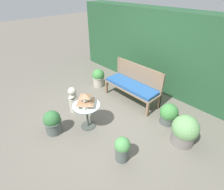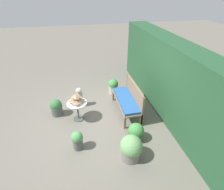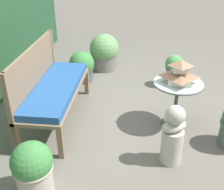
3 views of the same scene
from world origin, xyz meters
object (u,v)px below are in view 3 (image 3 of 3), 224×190
object	(u,v)px
garden_bench	(56,90)
potted_plant_table_near	(174,69)
garden_bust	(173,136)
potted_plant_bench_right	(104,52)
potted_plant_table_far	(33,169)
pagoda_birdhouse	(180,73)
patio_table	(177,92)
potted_plant_patio_mid	(82,67)

from	to	relation	value
garden_bench	potted_plant_table_near	distance (m)	1.97
garden_bust	potted_plant_bench_right	distance (m)	2.61
garden_bust	potted_plant_table_far	world-z (taller)	garden_bust
pagoda_birdhouse	potted_plant_table_far	size ratio (longest dim) A/B	0.65
garden_bench	patio_table	bearing A→B (deg)	-88.65
potted_plant_patio_mid	potted_plant_table_near	distance (m)	1.50
potted_plant_patio_mid	potted_plant_table_near	world-z (taller)	potted_plant_table_near
garden_bench	potted_plant_patio_mid	distance (m)	1.22
garden_bust	potted_plant_patio_mid	xyz separation A→B (m)	(1.87, 1.33, -0.08)
garden_bench	pagoda_birdhouse	size ratio (longest dim) A/B	4.26
patio_table	garden_bust	size ratio (longest dim) A/B	0.88
potted_plant_bench_right	pagoda_birdhouse	bearing A→B (deg)	-146.65
patio_table	garden_bust	bearing A→B (deg)	172.30
potted_plant_bench_right	potted_plant_table_far	bearing A→B (deg)	175.19
garden_bust	potted_plant_bench_right	world-z (taller)	garden_bust
potted_plant_bench_right	potted_plant_table_near	bearing A→B (deg)	-115.18
potted_plant_patio_mid	potted_plant_bench_right	distance (m)	0.62
potted_plant_bench_right	patio_table	bearing A→B (deg)	-146.65
potted_plant_table_far	garden_bust	bearing A→B (deg)	-65.94
garden_bench	potted_plant_table_far	world-z (taller)	potted_plant_table_far
patio_table	potted_plant_patio_mid	xyz separation A→B (m)	(1.17, 1.43, -0.22)
pagoda_birdhouse	potted_plant_table_near	size ratio (longest dim) A/B	0.70
garden_bench	potted_plant_table_near	xyz separation A→B (m)	(1.18, -1.58, -0.14)
garden_bench	potted_plant_bench_right	size ratio (longest dim) A/B	2.37
garden_bust	potted_plant_table_near	bearing A→B (deg)	53.54
garden_bust	potted_plant_table_far	size ratio (longest dim) A/B	1.22
potted_plant_patio_mid	garden_bench	bearing A→B (deg)	176.39
potted_plant_patio_mid	pagoda_birdhouse	bearing A→B (deg)	-129.28
garden_bench	potted_plant_bench_right	bearing A→B (deg)	-12.48
patio_table	garden_bust	xyz separation A→B (m)	(-0.70, 0.10, -0.14)
potted_plant_patio_mid	potted_plant_bench_right	world-z (taller)	potted_plant_bench_right
potted_plant_table_near	potted_plant_patio_mid	bearing A→B (deg)	88.95
patio_table	potted_plant_patio_mid	bearing A→B (deg)	50.72
garden_bust	patio_table	bearing A→B (deg)	51.06
potted_plant_table_far	patio_table	bearing A→B (deg)	-47.09
potted_plant_table_far	potted_plant_bench_right	distance (m)	2.98
garden_bench	potted_plant_bench_right	world-z (taller)	potted_plant_bench_right
garden_bust	potted_plant_table_near	xyz separation A→B (m)	(1.84, -0.17, -0.04)
potted_plant_patio_mid	potted_plant_table_far	world-z (taller)	potted_plant_table_far
garden_bench	patio_table	world-z (taller)	patio_table
pagoda_birdhouse	potted_plant_table_far	world-z (taller)	pagoda_birdhouse
garden_bench	patio_table	size ratio (longest dim) A/B	2.58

